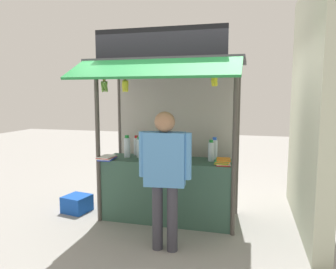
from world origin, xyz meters
TOP-DOWN VIEW (x-y plane):
  - ground_plane at (0.00, 0.00)m, footprint 20.00×20.00m
  - stall_counter at (0.00, 0.00)m, footprint 1.83×0.58m
  - stall_structure at (0.00, 0.13)m, footprint 2.03×1.51m
  - water_bottle_mid_left at (-0.44, 0.05)m, footprint 0.08×0.08m
  - water_bottle_center at (0.59, 0.04)m, footprint 0.08×0.08m
  - water_bottle_back_right at (0.62, 0.20)m, footprint 0.09×0.09m
  - water_bottle_mid_right at (-0.54, 0.21)m, footprint 0.08×0.08m
  - water_bottle_front_left at (-0.61, 0.01)m, footprint 0.09×0.09m
  - magazine_stack_right at (-0.00, -0.05)m, footprint 0.24×0.32m
  - magazine_stack_rear_center at (0.77, -0.14)m, footprint 0.21×0.28m
  - magazine_stack_left at (-0.82, -0.23)m, footprint 0.22×0.31m
  - banana_bunch_rightmost at (-0.75, -0.39)m, footprint 0.11×0.10m
  - banana_bunch_leftmost at (-0.46, -0.39)m, footprint 0.11×0.10m
  - banana_bunch_inner_left at (0.67, -0.39)m, footprint 0.10×0.10m
  - vendor_person at (0.19, -0.88)m, footprint 0.60×0.23m
  - plastic_crate at (-1.41, -0.06)m, footprint 0.41×0.41m
  - neighbour_wall at (1.84, 0.30)m, footprint 0.20×2.40m

SIDE VIEW (x-z plane):
  - ground_plane at x=0.00m, z-range 0.00..0.00m
  - plastic_crate at x=-1.41m, z-range 0.00..0.25m
  - stall_counter at x=0.00m, z-range 0.00..0.86m
  - magazine_stack_left at x=-0.82m, z-range 0.86..0.91m
  - magazine_stack_right at x=0.00m, z-range 0.86..0.93m
  - magazine_stack_rear_center at x=0.77m, z-range 0.86..0.94m
  - vendor_person at x=0.19m, z-range 0.16..1.74m
  - water_bottle_center at x=0.59m, z-range 0.85..1.14m
  - water_bottle_mid_right at x=-0.54m, z-range 0.85..1.15m
  - water_bottle_mid_left at x=-0.44m, z-range 0.85..1.15m
  - water_bottle_back_right at x=0.62m, z-range 0.85..1.16m
  - water_bottle_front_left at x=-0.61m, z-range 0.85..1.17m
  - stall_structure at x=0.00m, z-range 0.26..2.82m
  - neighbour_wall at x=1.84m, z-range 0.00..3.19m
  - banana_bunch_rightmost at x=-0.75m, z-range 1.72..2.01m
  - banana_bunch_leftmost at x=-0.46m, z-range 1.72..2.01m
  - banana_bunch_inner_left at x=0.67m, z-range 1.80..2.03m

